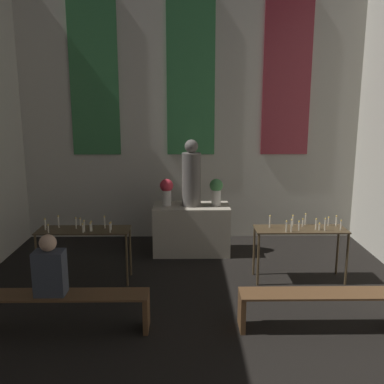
# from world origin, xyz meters

# --- Properties ---
(wall_back) EXTENTS (6.88, 0.16, 5.37)m
(wall_back) POSITION_xyz_m (0.00, 11.99, 2.71)
(wall_back) COLOR beige
(wall_back) RESTS_ON ground_plane
(altar) EXTENTS (1.38, 0.71, 0.90)m
(altar) POSITION_xyz_m (0.00, 10.98, 0.45)
(altar) COLOR #ADA38E
(altar) RESTS_ON ground_plane
(statue) EXTENTS (0.34, 0.34, 1.20)m
(statue) POSITION_xyz_m (0.00, 10.98, 1.44)
(statue) COLOR #5B5651
(statue) RESTS_ON altar
(flower_vase_left) EXTENTS (0.24, 0.24, 0.49)m
(flower_vase_left) POSITION_xyz_m (-0.45, 10.98, 1.18)
(flower_vase_left) COLOR beige
(flower_vase_left) RESTS_ON altar
(flower_vase_right) EXTENTS (0.24, 0.24, 0.49)m
(flower_vase_right) POSITION_xyz_m (0.45, 10.98, 1.18)
(flower_vase_right) COLOR beige
(flower_vase_right) RESTS_ON altar
(candle_rack_left) EXTENTS (1.40, 0.47, 1.03)m
(candle_rack_left) POSITION_xyz_m (-1.67, 9.71, 0.73)
(candle_rack_left) COLOR #473823
(candle_rack_left) RESTS_ON ground_plane
(candle_rack_right) EXTENTS (1.40, 0.47, 1.04)m
(candle_rack_right) POSITION_xyz_m (1.67, 9.71, 0.73)
(candle_rack_right) COLOR #473823
(candle_rack_right) RESTS_ON ground_plane
(pew_back_left) EXTENTS (1.99, 0.36, 0.47)m
(pew_back_left) POSITION_xyz_m (-1.55, 8.23, 0.34)
(pew_back_left) COLOR brown
(pew_back_left) RESTS_ON ground_plane
(pew_back_right) EXTENTS (1.99, 0.36, 0.47)m
(pew_back_right) POSITION_xyz_m (1.55, 8.23, 0.34)
(pew_back_right) COLOR brown
(pew_back_right) RESTS_ON ground_plane
(person_seated) EXTENTS (0.36, 0.24, 0.75)m
(person_seated) POSITION_xyz_m (-1.72, 8.23, 0.80)
(person_seated) COLOR #383D47
(person_seated) RESTS_ON pew_back_left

